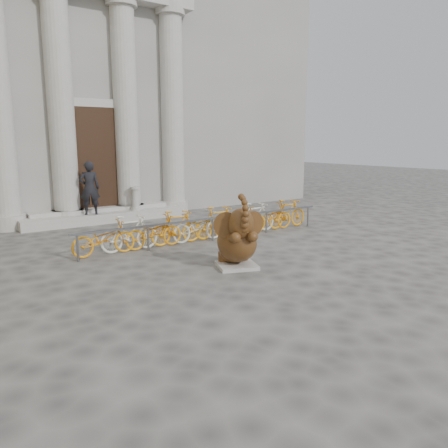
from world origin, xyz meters
TOP-DOWN VIEW (x-y plane):
  - ground at (0.00, 0.00)m, footprint 80.00×80.00m
  - classical_building at (0.00, 14.93)m, footprint 22.00×10.70m
  - entrance_steps at (0.00, 9.40)m, footprint 6.00×1.20m
  - elephant_statue at (0.49, 1.63)m, footprint 1.21×1.43m
  - bike_rack at (1.55, 4.59)m, footprint 8.45×0.53m
  - pedestrian at (-0.58, 9.09)m, footprint 0.80×0.63m
  - balustrade_post at (1.16, 9.10)m, footprint 0.37×0.37m

SIDE VIEW (x-z plane):
  - ground at x=0.00m, z-range 0.00..0.00m
  - entrance_steps at x=0.00m, z-range 0.00..0.36m
  - bike_rack at x=1.55m, z-range 0.00..1.00m
  - elephant_statue at x=0.49m, z-range -0.25..1.56m
  - balustrade_post at x=1.16m, z-range 0.32..1.23m
  - pedestrian at x=-0.58m, z-range 0.36..2.28m
  - classical_building at x=0.00m, z-range -0.02..11.98m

